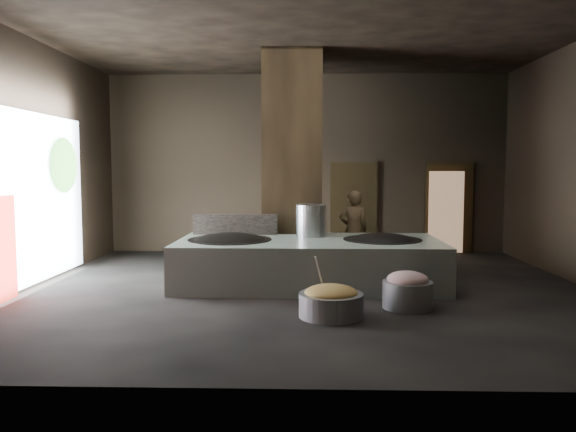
{
  "coord_description": "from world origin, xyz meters",
  "views": [
    {
      "loc": [
        -0.05,
        -9.78,
        2.14
      ],
      "look_at": [
        -0.36,
        0.66,
        1.25
      ],
      "focal_mm": 35.0,
      "sensor_mm": 36.0,
      "label": 1
    }
  ],
  "objects_px": {
    "hearth_platform": "(309,262)",
    "veg_basin": "(331,305)",
    "wok_right": "(382,244)",
    "stock_pot": "(311,221)",
    "cook": "(353,230)",
    "meat_basin": "(407,295)",
    "wok_left": "(230,244)"
  },
  "relations": [
    {
      "from": "hearth_platform",
      "to": "veg_basin",
      "type": "xyz_separation_m",
      "value": [
        0.3,
        -2.25,
        -0.24
      ]
    },
    {
      "from": "wok_right",
      "to": "stock_pot",
      "type": "height_order",
      "value": "stock_pot"
    },
    {
      "from": "stock_pot",
      "to": "cook",
      "type": "height_order",
      "value": "cook"
    },
    {
      "from": "hearth_platform",
      "to": "stock_pot",
      "type": "height_order",
      "value": "stock_pot"
    },
    {
      "from": "hearth_platform",
      "to": "stock_pot",
      "type": "distance_m",
      "value": 0.9
    },
    {
      "from": "wok_right",
      "to": "veg_basin",
      "type": "height_order",
      "value": "wok_right"
    },
    {
      "from": "veg_basin",
      "to": "meat_basin",
      "type": "height_order",
      "value": "meat_basin"
    },
    {
      "from": "hearth_platform",
      "to": "veg_basin",
      "type": "bearing_deg",
      "value": -81.97
    },
    {
      "from": "wok_right",
      "to": "cook",
      "type": "xyz_separation_m",
      "value": [
        -0.39,
        1.58,
        0.09
      ]
    },
    {
      "from": "cook",
      "to": "stock_pot",
      "type": "bearing_deg",
      "value": 45.46
    },
    {
      "from": "veg_basin",
      "to": "wok_right",
      "type": "bearing_deg",
      "value": 65.57
    },
    {
      "from": "hearth_platform",
      "to": "cook",
      "type": "distance_m",
      "value": 1.93
    },
    {
      "from": "wok_right",
      "to": "stock_pot",
      "type": "xyz_separation_m",
      "value": [
        -1.3,
        0.5,
        0.38
      ]
    },
    {
      "from": "hearth_platform",
      "to": "cook",
      "type": "bearing_deg",
      "value": 59.88
    },
    {
      "from": "hearth_platform",
      "to": "wok_left",
      "type": "bearing_deg",
      "value": -177.69
    },
    {
      "from": "cook",
      "to": "veg_basin",
      "type": "height_order",
      "value": "cook"
    },
    {
      "from": "wok_right",
      "to": "veg_basin",
      "type": "bearing_deg",
      "value": -114.43
    },
    {
      "from": "cook",
      "to": "veg_basin",
      "type": "xyz_separation_m",
      "value": [
        -0.65,
        -3.88,
        -0.66
      ]
    },
    {
      "from": "wok_right",
      "to": "stock_pot",
      "type": "bearing_deg",
      "value": 158.96
    },
    {
      "from": "cook",
      "to": "meat_basin",
      "type": "bearing_deg",
      "value": 94.81
    },
    {
      "from": "wok_left",
      "to": "veg_basin",
      "type": "height_order",
      "value": "wok_left"
    },
    {
      "from": "wok_left",
      "to": "stock_pot",
      "type": "height_order",
      "value": "stock_pot"
    },
    {
      "from": "cook",
      "to": "veg_basin",
      "type": "bearing_deg",
      "value": 76.02
    },
    {
      "from": "wok_right",
      "to": "veg_basin",
      "type": "xyz_separation_m",
      "value": [
        -1.05,
        -2.3,
        -0.58
      ]
    },
    {
      "from": "stock_pot",
      "to": "hearth_platform",
      "type": "bearing_deg",
      "value": -95.19
    },
    {
      "from": "wok_left",
      "to": "veg_basin",
      "type": "xyz_separation_m",
      "value": [
        1.75,
        -2.2,
        -0.58
      ]
    },
    {
      "from": "wok_right",
      "to": "stock_pot",
      "type": "relative_size",
      "value": 2.25
    },
    {
      "from": "wok_left",
      "to": "meat_basin",
      "type": "relative_size",
      "value": 1.99
    },
    {
      "from": "wok_right",
      "to": "veg_basin",
      "type": "relative_size",
      "value": 1.51
    },
    {
      "from": "cook",
      "to": "wok_left",
      "type": "bearing_deg",
      "value": 30.42
    },
    {
      "from": "stock_pot",
      "to": "veg_basin",
      "type": "distance_m",
      "value": 2.97
    },
    {
      "from": "wok_right",
      "to": "meat_basin",
      "type": "distance_m",
      "value": 1.85
    }
  ]
}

